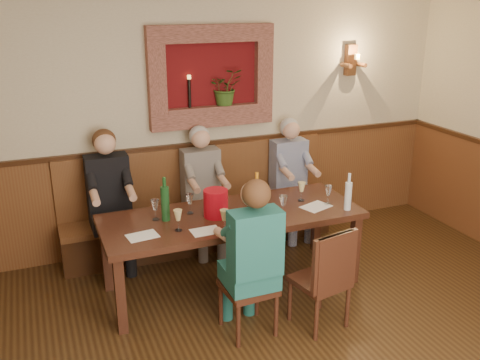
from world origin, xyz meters
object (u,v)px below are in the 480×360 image
at_px(person_bench_left, 112,212).
at_px(spittoon_bucket, 216,203).
at_px(chair_near_left, 249,304).
at_px(person_bench_right, 291,189).
at_px(wine_bottle_green_a, 257,196).
at_px(wine_bottle_green_b, 165,203).
at_px(person_bench_mid, 204,201).
at_px(bench, 202,218).
at_px(person_chair_front, 250,272).
at_px(dining_table, 232,221).
at_px(chair_near_right, 320,297).
at_px(water_bottle, 348,195).

distance_m(person_bench_left, spittoon_bucket, 1.21).
height_order(chair_near_left, person_bench_right, person_bench_right).
distance_m(wine_bottle_green_a, wine_bottle_green_b, 0.84).
relative_size(person_bench_left, person_bench_mid, 1.04).
bearing_deg(bench, wine_bottle_green_b, -124.96).
relative_size(person_chair_front, wine_bottle_green_a, 3.55).
bearing_deg(person_bench_left, chair_near_left, -62.16).
bearing_deg(person_bench_mid, dining_table, -89.73).
bearing_deg(wine_bottle_green_a, person_chair_front, -116.79).
height_order(dining_table, bench, bench).
bearing_deg(person_bench_left, wine_bottle_green_b, -63.61).
height_order(person_bench_right, spittoon_bucket, person_bench_right).
xyz_separation_m(bench, person_bench_left, (-0.98, -0.11, 0.26)).
height_order(dining_table, person_bench_right, person_bench_right).
height_order(chair_near_right, person_bench_right, person_bench_right).
xyz_separation_m(person_bench_right, water_bottle, (-0.00, -1.15, 0.33)).
bearing_deg(person_bench_left, water_bottle, -29.55).
height_order(person_bench_left, person_bench_right, person_bench_left).
bearing_deg(water_bottle, chair_near_right, -136.00).
xyz_separation_m(bench, water_bottle, (1.04, -1.25, 0.57)).
xyz_separation_m(dining_table, spittoon_bucket, (-0.16, -0.00, 0.20)).
bearing_deg(person_bench_left, chair_near_right, -50.13).
height_order(chair_near_left, wine_bottle_green_a, wine_bottle_green_a).
bearing_deg(water_bottle, person_chair_front, -158.41).
bearing_deg(chair_near_right, water_bottle, 32.76).
xyz_separation_m(chair_near_left, person_bench_left, (-0.84, 1.59, 0.33)).
bearing_deg(wine_bottle_green_a, chair_near_right, -74.20).
bearing_deg(chair_near_left, water_bottle, 16.49).
xyz_separation_m(person_chair_front, water_bottle, (1.19, 0.47, 0.32)).
bearing_deg(chair_near_right, person_bench_mid, 93.68).
distance_m(bench, wine_bottle_green_b, 1.21).
bearing_deg(dining_table, chair_near_right, -62.68).
xyz_separation_m(chair_near_right, person_bench_left, (-1.43, 1.72, 0.33)).
distance_m(person_bench_left, wine_bottle_green_a, 1.53).
bearing_deg(dining_table, person_bench_left, 139.47).
distance_m(chair_near_right, person_bench_right, 1.84).
relative_size(dining_table, wine_bottle_green_a, 6.16).
bearing_deg(person_bench_mid, chair_near_right, -75.07).
distance_m(chair_near_right, wine_bottle_green_a, 1.07).
xyz_separation_m(bench, person_bench_mid, (-0.00, -0.10, 0.24)).
bearing_deg(person_bench_left, wine_bottle_green_a, -36.70).
distance_m(bench, wine_bottle_green_a, 1.18).
bearing_deg(bench, chair_near_right, -76.01).
bearing_deg(person_bench_right, person_chair_front, -126.33).
bearing_deg(dining_table, water_bottle, -16.52).
xyz_separation_m(person_bench_mid, spittoon_bucket, (-0.15, -0.84, 0.31)).
xyz_separation_m(dining_table, wine_bottle_green_a, (0.22, -0.06, 0.23)).
xyz_separation_m(person_bench_right, person_chair_front, (-1.19, -1.62, 0.01)).
height_order(chair_near_left, person_bench_left, person_bench_left).
relative_size(dining_table, chair_near_left, 2.66).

